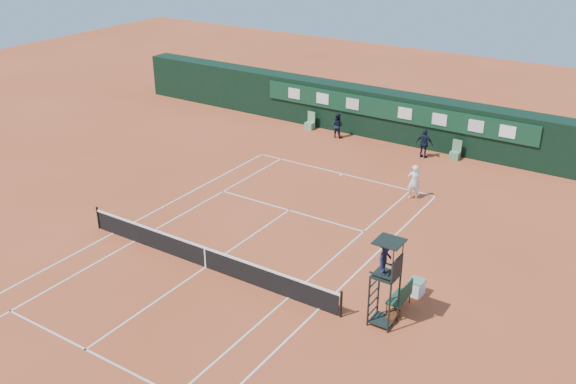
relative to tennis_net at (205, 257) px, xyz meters
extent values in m
plane|color=#BE512D|center=(0.00, 0.00, -0.51)|extent=(90.00, 90.00, 0.00)
cube|color=silver|center=(0.00, 11.88, -0.50)|extent=(11.05, 0.08, 0.01)
cube|color=white|center=(5.49, 0.00, -0.50)|extent=(0.08, 23.85, 0.01)
cube|color=silver|center=(-5.49, 0.00, -0.50)|extent=(0.08, 23.85, 0.01)
cube|color=silver|center=(4.12, 0.00, -0.50)|extent=(0.08, 23.85, 0.01)
cube|color=silver|center=(-4.12, 0.00, -0.50)|extent=(0.08, 23.85, 0.01)
cube|color=silver|center=(0.00, 6.40, -0.50)|extent=(8.31, 0.08, 0.01)
cube|color=silver|center=(0.00, -6.40, -0.50)|extent=(8.31, 0.08, 0.01)
cube|color=silver|center=(0.00, 0.00, -0.50)|extent=(0.08, 12.88, 0.01)
cube|color=white|center=(0.00, 11.73, -0.50)|extent=(0.08, 0.30, 0.01)
cube|color=black|center=(0.00, 0.00, -0.06)|extent=(12.60, 0.04, 0.90)
cube|color=white|center=(0.00, 0.00, 0.42)|extent=(12.80, 0.06, 0.08)
cube|color=white|center=(0.00, 0.00, -0.05)|extent=(0.06, 0.05, 0.92)
cylinder|color=black|center=(6.40, 0.00, 0.04)|extent=(0.10, 0.10, 1.10)
cylinder|color=black|center=(-6.40, 0.00, 0.04)|extent=(0.10, 0.10, 1.10)
cube|color=black|center=(0.00, 18.75, 0.99)|extent=(40.00, 1.50, 3.00)
cube|color=#0F3821|center=(0.00, 17.94, 1.59)|extent=(18.00, 0.10, 1.20)
cube|color=silver|center=(-7.00, 17.87, 1.59)|extent=(0.90, 0.04, 0.70)
cube|color=white|center=(-4.80, 17.87, 1.59)|extent=(0.90, 0.04, 0.70)
cube|color=silver|center=(-2.60, 17.87, 1.59)|extent=(0.90, 0.04, 0.70)
cube|color=white|center=(1.00, 17.87, 1.59)|extent=(0.90, 0.04, 0.70)
cube|color=silver|center=(3.20, 17.87, 1.59)|extent=(0.90, 0.04, 0.70)
cube|color=silver|center=(5.40, 17.87, 1.59)|extent=(0.90, 0.04, 0.70)
cube|color=white|center=(7.20, 17.87, 1.59)|extent=(0.90, 0.04, 0.70)
cube|color=#649A6A|center=(-5.50, 17.45, -0.28)|extent=(0.55, 0.50, 0.46)
cube|color=#64996A|center=(-5.50, 17.67, 0.29)|extent=(0.55, 0.06, 0.70)
cube|color=#568465|center=(4.50, 17.45, -0.28)|extent=(0.55, 0.50, 0.46)
cube|color=#55835E|center=(4.50, 17.67, 0.29)|extent=(0.55, 0.06, 0.70)
cylinder|color=black|center=(7.45, 0.07, 0.49)|extent=(0.07, 0.07, 2.00)
cylinder|color=black|center=(7.45, 0.87, 0.49)|extent=(0.07, 0.07, 2.00)
cylinder|color=black|center=(8.25, 0.07, 0.49)|extent=(0.07, 0.07, 2.00)
cylinder|color=black|center=(8.25, 0.87, 0.49)|extent=(0.07, 0.07, 2.00)
cube|color=black|center=(7.85, 0.47, 1.53)|extent=(0.85, 0.85, 0.08)
cube|color=black|center=(8.25, 0.47, 1.94)|extent=(0.06, 0.85, 0.80)
cube|color=black|center=(7.85, 0.05, 1.74)|extent=(0.85, 0.05, 0.06)
cube|color=black|center=(7.85, 0.89, 1.74)|extent=(0.85, 0.05, 0.06)
cylinder|color=black|center=(8.25, 0.07, 2.39)|extent=(0.04, 0.04, 1.00)
cylinder|color=black|center=(8.25, 0.87, 2.39)|extent=(0.04, 0.04, 1.00)
cube|color=black|center=(7.90, 0.47, 2.89)|extent=(0.95, 0.95, 0.04)
cube|color=black|center=(7.85, 0.47, -0.36)|extent=(0.80, 0.80, 0.05)
cube|color=black|center=(7.45, 0.47, -0.11)|extent=(0.04, 0.80, 0.04)
cube|color=black|center=(7.45, 0.47, 0.29)|extent=(0.04, 0.80, 0.04)
cube|color=black|center=(7.45, 0.47, 0.69)|extent=(0.04, 0.80, 0.04)
cube|color=black|center=(7.45, 0.47, 1.09)|extent=(0.04, 0.80, 0.04)
imported|color=#181931|center=(7.80, 0.47, 2.21)|extent=(0.47, 0.82, 1.28)
cube|color=#193E25|center=(7.94, 1.67, -0.06)|extent=(0.55, 1.20, 0.08)
cube|color=#183D24|center=(8.19, 1.67, 0.29)|extent=(0.06, 1.20, 0.60)
cylinder|color=black|center=(7.72, 1.12, -0.30)|extent=(0.04, 0.04, 0.41)
cylinder|color=black|center=(8.16, 1.12, -0.30)|extent=(0.04, 0.04, 0.41)
cylinder|color=black|center=(7.72, 2.22, -0.30)|extent=(0.04, 0.04, 0.41)
cylinder|color=black|center=(8.16, 2.22, -0.30)|extent=(0.04, 0.04, 0.41)
cube|color=black|center=(8.09, 0.86, -0.37)|extent=(0.34, 0.74, 0.27)
cube|color=white|center=(8.15, 2.89, -0.21)|extent=(0.55, 0.55, 0.60)
cube|color=#5A8963|center=(8.15, 2.89, 0.11)|extent=(0.57, 0.57, 0.05)
sphere|color=#D9E635|center=(4.01, 7.05, -0.48)|extent=(0.06, 0.06, 0.06)
imported|color=white|center=(4.56, 11.04, 0.41)|extent=(0.80, 0.73, 1.84)
imported|color=black|center=(-3.17, 17.01, 0.29)|extent=(0.78, 0.61, 1.61)
imported|color=black|center=(2.85, 16.70, 0.37)|extent=(1.03, 0.43, 1.76)
camera|label=1|loc=(15.40, -17.43, 13.51)|focal=40.00mm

